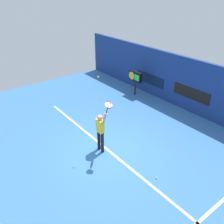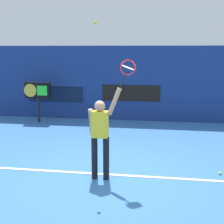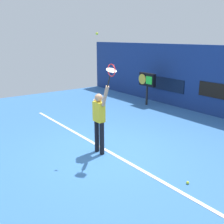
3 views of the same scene
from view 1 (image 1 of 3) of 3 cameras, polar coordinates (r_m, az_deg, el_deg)
ground_plane at (r=10.19m, az=-1.92°, el=-9.05°), size 18.00×18.00×0.00m
back_wall at (r=13.26m, az=18.80°, el=5.75°), size 18.00×0.20×2.84m
sponsor_banner_center at (r=13.30m, az=18.27°, el=4.24°), size 2.20×0.03×0.60m
sponsor_banner_portside at (r=15.05m, az=8.98°, el=7.73°), size 2.20×0.03×0.60m
court_baseline at (r=10.25m, az=-1.34°, el=-8.76°), size 10.00×0.10×0.01m
tennis_player at (r=9.61m, az=-2.77°, el=-4.31°), size 0.70×0.31×1.97m
tennis_racket at (r=8.55m, az=-0.86°, el=1.55°), size 0.41×0.27×0.62m
tennis_ball at (r=8.69m, az=-3.32°, el=8.37°), size 0.07×0.07×0.07m
scoreboard_clock at (r=14.68m, az=5.61°, el=8.22°), size 0.96×0.20×1.51m
spare_ball at (r=9.04m, az=10.54°, el=-15.17°), size 0.07×0.07×0.07m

